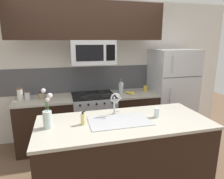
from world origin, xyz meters
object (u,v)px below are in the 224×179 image
(stove_range, at_px, (94,119))
(microwave, at_px, (93,52))
(banana_bunch, at_px, (130,93))
(french_press, at_px, (121,88))
(drinking_glass, at_px, (157,113))
(refrigerator, at_px, (171,92))
(storage_jar_short, at_px, (42,95))
(flower_vase, at_px, (48,117))
(sink_faucet, at_px, (115,101))
(dish_soap_bottle, at_px, (83,119))
(storage_jar_medium, at_px, (27,95))
(storage_jar_tall, at_px, (20,94))
(coffee_tin, at_px, (145,88))

(stove_range, xyz_separation_m, microwave, (0.00, -0.02, 1.22))
(banana_bunch, distance_m, french_press, 0.20)
(drinking_glass, bearing_deg, refrigerator, 52.59)
(storage_jar_short, bearing_deg, banana_bunch, -2.83)
(banana_bunch, distance_m, drinking_glass, 1.18)
(french_press, xyz_separation_m, flower_vase, (-1.26, -1.29, 0.03))
(refrigerator, bearing_deg, drinking_glass, -127.41)
(banana_bunch, distance_m, sink_faucet, 1.13)
(banana_bunch, bearing_deg, flower_vase, -140.33)
(french_press, relative_size, dish_soap_bottle, 1.62)
(stove_range, bearing_deg, storage_jar_medium, 178.36)
(stove_range, distance_m, dish_soap_bottle, 1.38)
(dish_soap_bottle, relative_size, flower_vase, 0.36)
(storage_jar_medium, distance_m, french_press, 1.65)
(french_press, bearing_deg, flower_vase, -134.42)
(microwave, bearing_deg, flower_vase, -120.89)
(french_press, xyz_separation_m, drinking_glass, (0.08, -1.30, -0.04))
(microwave, bearing_deg, storage_jar_medium, 177.28)
(stove_range, bearing_deg, storage_jar_tall, 178.36)
(storage_jar_short, distance_m, flower_vase, 1.25)
(flower_vase, bearing_deg, sink_faucet, 12.97)
(storage_jar_tall, height_order, sink_faucet, sink_faucet)
(french_press, bearing_deg, dish_soap_bottle, -123.87)
(microwave, height_order, refrigerator, microwave)
(storage_jar_tall, xyz_separation_m, banana_bunch, (1.91, -0.10, -0.08))
(microwave, relative_size, flower_vase, 1.62)
(french_press, distance_m, drinking_glass, 1.31)
(french_press, bearing_deg, refrigerator, -2.19)
(french_press, distance_m, coffee_tin, 0.50)
(coffee_tin, distance_m, dish_soap_bottle, 1.87)
(storage_jar_tall, height_order, drinking_glass, storage_jar_tall)
(microwave, distance_m, coffee_tin, 1.26)
(banana_bunch, height_order, drinking_glass, drinking_glass)
(storage_jar_medium, height_order, banana_bunch, storage_jar_medium)
(microwave, height_order, storage_jar_short, microwave)
(banana_bunch, bearing_deg, refrigerator, 5.16)
(storage_jar_tall, bearing_deg, coffee_tin, 0.39)
(microwave, distance_m, dish_soap_bottle, 1.44)
(storage_jar_medium, bearing_deg, coffee_tin, 0.49)
(sink_faucet, distance_m, dish_soap_bottle, 0.51)
(dish_soap_bottle, bearing_deg, microwave, 74.83)
(storage_jar_medium, bearing_deg, french_press, 0.98)
(storage_jar_medium, xyz_separation_m, coffee_tin, (2.15, 0.02, -0.02))
(storage_jar_tall, bearing_deg, french_press, 0.82)
(refrigerator, relative_size, sink_faucet, 5.59)
(storage_jar_tall, bearing_deg, sink_faucet, -38.44)
(microwave, relative_size, coffee_tin, 6.77)
(storage_jar_medium, xyz_separation_m, sink_faucet, (1.23, -1.06, 0.13))
(storage_jar_medium, height_order, storage_jar_short, storage_jar_medium)
(stove_range, distance_m, sink_faucet, 1.22)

